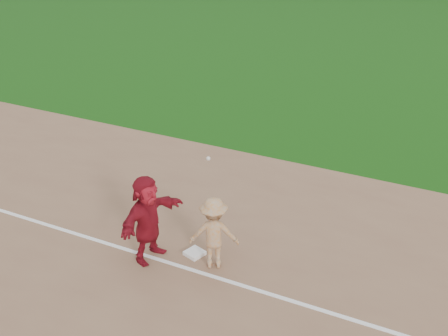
% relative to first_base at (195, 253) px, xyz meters
% --- Properties ---
extents(ground, '(160.00, 160.00, 0.00)m').
position_rel_first_base_xyz_m(ground, '(-0.17, 0.29, -0.06)').
color(ground, '#15490E').
rests_on(ground, ground).
extents(foul_line, '(60.00, 0.10, 0.01)m').
position_rel_first_base_xyz_m(foul_line, '(-0.17, -0.51, -0.04)').
color(foul_line, white).
rests_on(foul_line, infield_dirt).
extents(first_base, '(0.47, 0.47, 0.08)m').
position_rel_first_base_xyz_m(first_base, '(0.00, 0.00, 0.00)').
color(first_base, white).
rests_on(first_base, infield_dirt).
extents(base_runner, '(0.85, 1.88, 1.96)m').
position_rel_first_base_xyz_m(base_runner, '(-0.83, -0.50, 0.94)').
color(base_runner, maroon).
rests_on(base_runner, infield_dirt).
extents(first_base_play, '(1.20, 0.97, 2.39)m').
position_rel_first_base_xyz_m(first_base_play, '(0.55, -0.14, 0.77)').
color(first_base_play, '#9F9FA1').
rests_on(first_base_play, infield_dirt).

